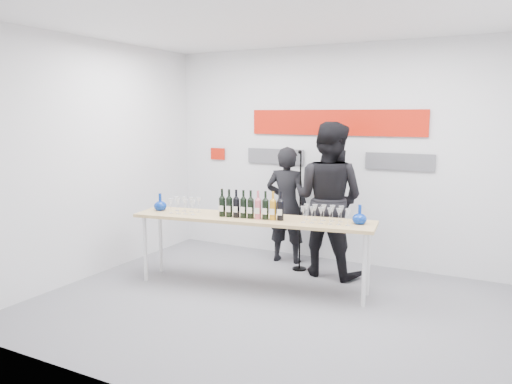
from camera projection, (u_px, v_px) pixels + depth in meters
ground at (270, 306)px, 5.43m from camera, size 5.00×5.00×0.00m
back_wall at (334, 155)px, 6.94m from camera, size 5.00×0.04×3.00m
signage at (330, 133)px, 6.89m from camera, size 3.38×0.02×0.79m
tasting_table at (252, 223)px, 5.89m from camera, size 2.93×1.03×0.86m
wine_bottles at (251, 204)px, 5.80m from camera, size 0.80×0.20×0.33m
decanter_left at (160, 202)px, 6.30m from camera, size 0.16×0.16×0.21m
decanter_right at (360, 214)px, 5.51m from camera, size 0.16×0.16×0.21m
glasses_left at (185, 205)px, 6.14m from camera, size 0.39×0.27×0.18m
glasses_right at (325, 214)px, 5.58m from camera, size 0.58×0.29×0.18m
presenter_left at (287, 205)px, 6.95m from camera, size 0.64×0.46×1.63m
presenter_right at (328, 199)px, 6.37m from camera, size 1.03×0.84×1.97m
mic_stand at (300, 234)px, 6.62m from camera, size 0.19×0.19×1.61m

